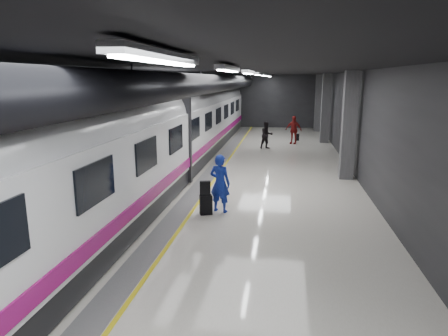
{
  "coord_description": "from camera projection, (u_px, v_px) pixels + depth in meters",
  "views": [
    {
      "loc": [
        1.89,
        -15.19,
        4.17
      ],
      "look_at": [
        -0.05,
        -2.42,
        1.27
      ],
      "focal_mm": 32.0,
      "sensor_mm": 36.0,
      "label": 1
    }
  ],
  "objects": [
    {
      "name": "traveler_far_b",
      "position": [
        294.0,
        130.0,
        26.01
      ],
      "size": [
        1.15,
        0.78,
        1.82
      ],
      "primitive_type": "imported",
      "rotation": [
        0.0,
        0.0,
        -0.35
      ],
      "color": "maroon",
      "rests_on": "ground"
    },
    {
      "name": "suitcase_far",
      "position": [
        297.0,
        137.0,
        27.53
      ],
      "size": [
        0.31,
        0.21,
        0.46
      ],
      "primitive_type": "cube",
      "rotation": [
        0.0,
        0.0,
        -0.02
      ],
      "color": "black",
      "rests_on": "ground"
    },
    {
      "name": "suitcase_main",
      "position": [
        206.0,
        205.0,
        12.51
      ],
      "size": [
        0.44,
        0.36,
        0.62
      ],
      "primitive_type": "cube",
      "rotation": [
        0.0,
        0.0,
        0.38
      ],
      "color": "black",
      "rests_on": "ground"
    },
    {
      "name": "ground",
      "position": [
        234.0,
        186.0,
        15.85
      ],
      "size": [
        40.0,
        40.0,
        0.0
      ],
      "primitive_type": "plane",
      "color": "silver",
      "rests_on": "ground"
    },
    {
      "name": "train",
      "position": [
        154.0,
        133.0,
        15.87
      ],
      "size": [
        3.05,
        38.0,
        4.05
      ],
      "color": "black",
      "rests_on": "ground"
    },
    {
      "name": "platform_hall",
      "position": [
        231.0,
        95.0,
        16.04
      ],
      "size": [
        10.02,
        40.02,
        4.51
      ],
      "color": "black",
      "rests_on": "ground"
    },
    {
      "name": "shoulder_bag",
      "position": [
        205.0,
        188.0,
        12.4
      ],
      "size": [
        0.36,
        0.24,
        0.45
      ],
      "primitive_type": "cube",
      "rotation": [
        0.0,
        0.0,
        0.2
      ],
      "color": "black",
      "rests_on": "suitcase_main"
    },
    {
      "name": "traveler_far_a",
      "position": [
        267.0,
        135.0,
        24.15
      ],
      "size": [
        1.01,
        0.94,
        1.66
      ],
      "primitive_type": "imported",
      "rotation": [
        0.0,
        0.0,
        0.49
      ],
      "color": "black",
      "rests_on": "ground"
    },
    {
      "name": "traveler_main",
      "position": [
        220.0,
        183.0,
        12.63
      ],
      "size": [
        0.78,
        0.62,
        1.87
      ],
      "primitive_type": "imported",
      "rotation": [
        0.0,
        0.0,
        2.87
      ],
      "color": "#173BAF",
      "rests_on": "ground"
    }
  ]
}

